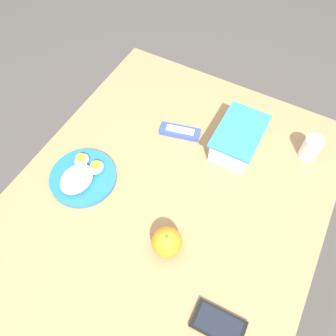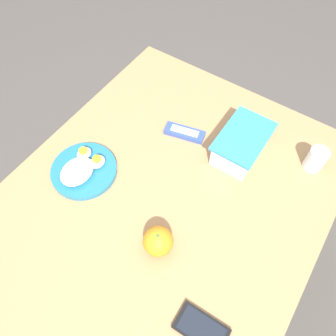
# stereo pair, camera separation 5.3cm
# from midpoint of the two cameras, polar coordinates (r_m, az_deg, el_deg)

# --- Properties ---
(ground_plane) EXTENTS (10.00, 10.00, 0.00)m
(ground_plane) POSITION_cam_midpoint_polar(r_m,az_deg,el_deg) (1.66, -1.52, -17.01)
(ground_plane) COLOR #4C4742
(table) EXTENTS (1.18, 0.92, 0.70)m
(table) POSITION_cam_midpoint_polar(r_m,az_deg,el_deg) (1.08, -2.26, -8.46)
(table) COLOR #AD7F51
(table) RESTS_ON ground_plane
(food_container) EXTENTS (0.21, 0.14, 0.09)m
(food_container) POSITION_cam_midpoint_polar(r_m,az_deg,el_deg) (1.10, 10.72, 4.84)
(food_container) COLOR white
(food_container) RESTS_ON table
(orange_fruit) EXTENTS (0.08, 0.08, 0.08)m
(orange_fruit) POSITION_cam_midpoint_polar(r_m,az_deg,el_deg) (0.91, -1.92, -12.77)
(orange_fruit) COLOR orange
(orange_fruit) RESTS_ON table
(rice_plate) EXTENTS (0.21, 0.21, 0.05)m
(rice_plate) POSITION_cam_midpoint_polar(r_m,az_deg,el_deg) (1.07, -16.12, -1.44)
(rice_plate) COLOR teal
(rice_plate) RESTS_ON table
(candy_bar) EXTENTS (0.08, 0.15, 0.02)m
(candy_bar) POSITION_cam_midpoint_polar(r_m,az_deg,el_deg) (1.14, 0.81, 6.32)
(candy_bar) COLOR #334C9E
(candy_bar) RESTS_ON table
(cell_phone) EXTENTS (0.08, 0.13, 0.01)m
(cell_phone) POSITION_cam_midpoint_polar(r_m,az_deg,el_deg) (0.91, 6.97, -25.48)
(cell_phone) COLOR black
(cell_phone) RESTS_ON table
(drinking_glass) EXTENTS (0.06, 0.06, 0.08)m
(drinking_glass) POSITION_cam_midpoint_polar(r_m,az_deg,el_deg) (1.15, 22.46, 3.21)
(drinking_glass) COLOR silver
(drinking_glass) RESTS_ON table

